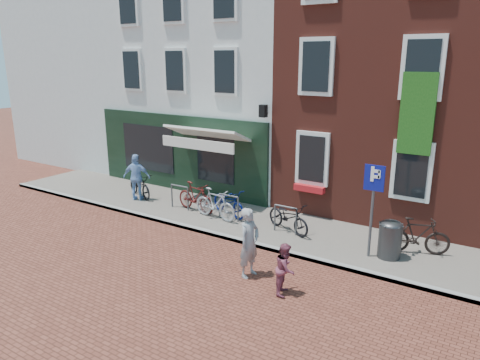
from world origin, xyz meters
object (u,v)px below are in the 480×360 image
Objects in this scene: litter_bin at (390,237)px; parking_sign at (373,195)px; cafe_person at (137,177)px; bicycle_0 at (140,185)px; bicycle_1 at (196,197)px; bicycle_2 at (229,202)px; bicycle_3 at (215,204)px; bicycle_4 at (288,217)px; boy at (285,269)px; bicycle_5 at (418,236)px; woman at (249,243)px.

parking_sign is (-0.46, -0.23, 1.10)m from litter_bin.
cafe_person reaches higher than bicycle_0.
bicycle_1 is 0.97× the size of bicycle_2.
litter_bin is 1.21m from parking_sign.
bicycle_3 reaches higher than bicycle_4.
litter_bin is at bearing -72.62° from bicycle_2.
cafe_person is (-8.93, -0.02, 0.28)m from litter_bin.
litter_bin is at bearing -41.44° from boy.
bicycle_0 is 1.03× the size of bicycle_5.
bicycle_5 is at bearing 157.77° from cafe_person.
litter_bin is at bearing 26.81° from parking_sign.
bicycle_0 is 3.88m from bicycle_2.
parking_sign is 1.43× the size of woman.
woman is (-2.14, -2.40, -0.91)m from parking_sign.
bicycle_0 is at bearing 72.28° from woman.
woman is 1.01× the size of bicycle_2.
bicycle_5 is (5.80, 0.20, 0.05)m from bicycle_2.
bicycle_5 is at bearing -66.37° from bicycle_0.
bicycle_5 is (9.47, 0.63, -0.35)m from cafe_person.
cafe_person is at bearing -179.90° from litter_bin.
bicycle_3 is (-0.17, -0.51, 0.05)m from bicycle_2.
bicycle_4 is at bearing -76.77° from bicycle_3.
bicycle_1 is 1.00× the size of bicycle_3.
parking_sign reaches higher than woman.
bicycle_1 is 1.17m from bicycle_2.
bicycle_2 is at bearing 175.47° from litter_bin.
woman reaches higher than boy.
cafe_person is 1.02× the size of bicycle_3.
woman reaches higher than bicycle_4.
woman is 4.71m from bicycle_1.
bicycle_2 is (-5.26, 0.42, -0.11)m from litter_bin.
bicycle_3 is at bearing -179.01° from litter_bin.
cafe_person reaches higher than bicycle_3.
bicycle_1 is at bearing -71.80° from bicycle_0.
bicycle_5 is at bearing -37.49° from woman.
parking_sign is 3.34m from woman.
bicycle_0 is 1.00× the size of bicycle_4.
woman is 1.17m from boy.
litter_bin is 0.65× the size of bicycle_1.
bicycle_0 is (-7.64, 3.22, -0.05)m from boy.
bicycle_3 is at bearing 40.22° from boy.
litter_bin is at bearing 154.05° from cafe_person.
parking_sign reaches higher than bicycle_3.
bicycle_1 is 1.00× the size of bicycle_5.
woman is 7.18m from bicycle_0.
bicycle_3 is at bearing 118.76° from bicycle_4.
parking_sign reaches higher than bicycle_0.
woman is 3.81m from bicycle_3.
bicycle_1 is at bearing 125.76° from bicycle_2.
woman is (-2.60, -2.63, 0.20)m from litter_bin.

